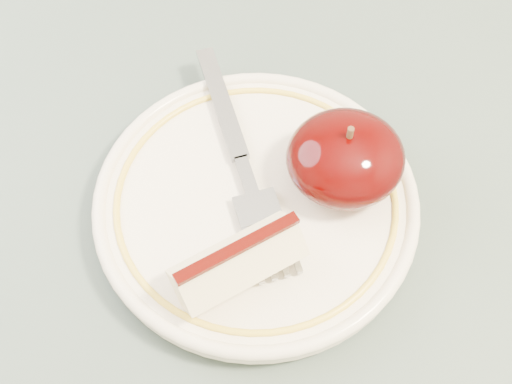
{
  "coord_description": "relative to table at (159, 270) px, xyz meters",
  "views": [
    {
      "loc": [
        0.05,
        -0.23,
        1.16
      ],
      "look_at": [
        0.07,
        -0.01,
        0.78
      ],
      "focal_mm": 50.0,
      "sensor_mm": 36.0,
      "label": 1
    }
  ],
  "objects": [
    {
      "name": "table",
      "position": [
        0.0,
        0.0,
        0.0
      ],
      "size": [
        0.9,
        0.9,
        0.75
      ],
      "color": "brown",
      "rests_on": "ground"
    },
    {
      "name": "plate",
      "position": [
        0.07,
        -0.01,
        0.1
      ],
      "size": [
        0.21,
        0.21,
        0.02
      ],
      "color": "#F0E4C9",
      "rests_on": "table"
    },
    {
      "name": "apple_half",
      "position": [
        0.13,
        0.0,
        0.13
      ],
      "size": [
        0.07,
        0.07,
        0.05
      ],
      "color": "black",
      "rests_on": "plate"
    },
    {
      "name": "apple_wedge",
      "position": [
        0.06,
        -0.06,
        0.12
      ],
      "size": [
        0.08,
        0.06,
        0.04
      ],
      "rotation": [
        0.0,
        0.0,
        0.43
      ],
      "color": "beige",
      "rests_on": "plate"
    },
    {
      "name": "fork",
      "position": [
        0.07,
        0.02,
        0.11
      ],
      "size": [
        0.05,
        0.18,
        0.0
      ],
      "rotation": [
        0.0,
        0.0,
        1.76
      ],
      "color": "#93969B",
      "rests_on": "plate"
    }
  ]
}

